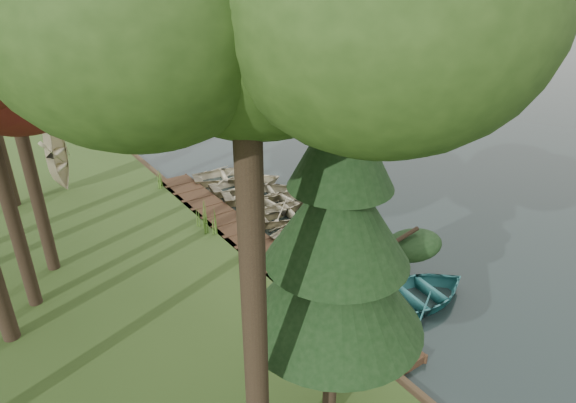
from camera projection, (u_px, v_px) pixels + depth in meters
ground at (286, 237)px, 19.69m from camera, size 300.00×300.00×0.00m
water at (414, 77)px, 49.95m from camera, size 130.00×200.00×0.05m
boardwalk at (253, 246)px, 18.80m from camera, size 1.60×16.00×0.30m
peninsula at (114, 56)px, 60.77m from camera, size 50.00×14.00×0.45m
far_trees at (77, 4)px, 56.39m from camera, size 45.60×5.60×8.80m
rowboat_0 at (418, 293)px, 15.54m from camera, size 4.22×3.24×0.81m
rowboat_1 at (384, 271)px, 16.80m from camera, size 3.78×3.09×0.68m
rowboat_2 at (362, 259)px, 17.46m from camera, size 3.97×3.40×0.69m
rowboat_3 at (336, 236)px, 18.94m from camera, size 3.77×2.71×0.78m
rowboat_4 at (311, 227)px, 19.66m from camera, size 3.88×3.00×0.74m
rowboat_5 at (297, 210)px, 20.96m from camera, size 4.44×3.57×0.81m
rowboat_6 at (279, 202)px, 21.71m from camera, size 4.07×3.06×0.80m
rowboat_7 at (260, 192)px, 22.78m from camera, size 4.20×3.49×0.75m
rowboat_8 at (246, 182)px, 23.78m from camera, size 4.03×3.16×0.76m
rowboat_9 at (229, 174)px, 24.76m from camera, size 4.24×3.52×0.76m
stored_rowboat at (65, 184)px, 23.08m from camera, size 4.13×3.82×0.70m
tree_0 at (243, 19)px, 5.95m from camera, size 5.02×5.02×11.19m
pine_tree at (337, 240)px, 9.42m from camera, size 3.80×3.80×7.82m
reeds_0 at (246, 252)px, 17.04m from camera, size 0.60×0.60×1.13m
reeds_1 at (211, 223)px, 19.10m from camera, size 0.60×0.60×1.06m
reeds_2 at (202, 215)px, 19.72m from camera, size 0.60×0.60×1.02m
reeds_3 at (158, 178)px, 23.34m from camera, size 0.60×0.60×0.98m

